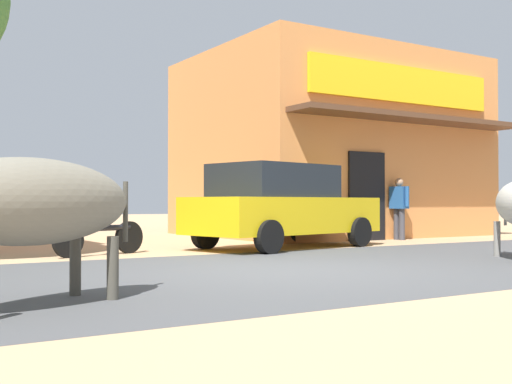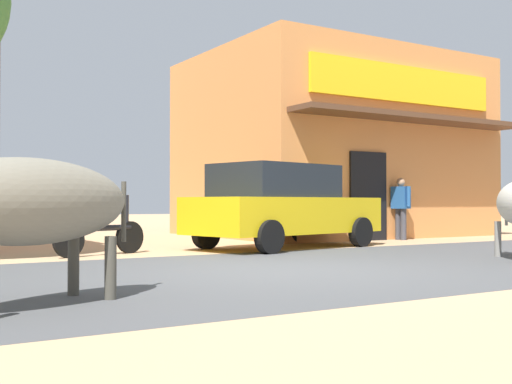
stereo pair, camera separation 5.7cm
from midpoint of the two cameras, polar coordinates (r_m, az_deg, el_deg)
ground at (r=8.74m, az=2.93°, el=-6.84°), size 80.00×80.00×0.00m
asphalt_road at (r=8.74m, az=2.93°, el=-6.82°), size 72.00×5.67×0.00m
storefront_right_club at (r=18.66m, az=6.66°, el=3.84°), size 7.31×6.73×4.89m
parked_hatchback_car at (r=12.86m, az=2.43°, el=-1.18°), size 4.37×2.58×1.64m
parked_motorcycle at (r=11.39m, az=-13.20°, el=-3.12°), size 1.76×0.65×1.03m
cow_near_brown at (r=5.87m, az=-19.31°, el=-0.89°), size 2.62×1.58×1.29m
pedestrian_by_shop at (r=16.04m, az=12.66°, el=-1.03°), size 0.33×0.61×1.49m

